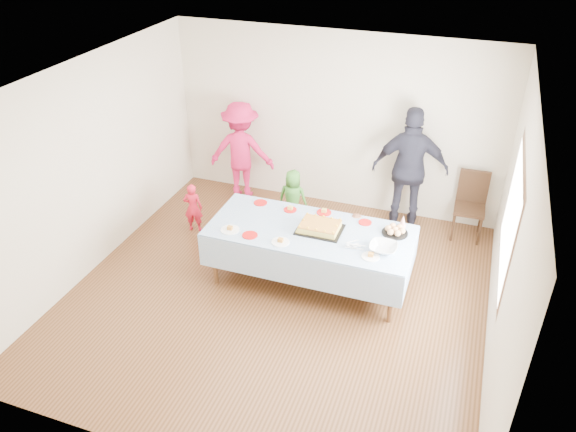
# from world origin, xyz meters

# --- Properties ---
(ground) EXTENTS (5.00, 5.00, 0.00)m
(ground) POSITION_xyz_m (0.00, 0.00, 0.00)
(ground) COLOR #4A2D15
(ground) RESTS_ON ground
(room_walls) EXTENTS (5.04, 5.04, 2.72)m
(room_walls) POSITION_xyz_m (0.05, 0.00, 1.77)
(room_walls) COLOR beige
(room_walls) RESTS_ON ground
(party_table) EXTENTS (2.50, 1.10, 0.78)m
(party_table) POSITION_xyz_m (0.29, 0.38, 0.72)
(party_table) COLOR brown
(party_table) RESTS_ON ground
(birthday_cake) EXTENTS (0.55, 0.42, 0.10)m
(birthday_cake) POSITION_xyz_m (0.40, 0.42, 0.83)
(birthday_cake) COLOR black
(birthday_cake) RESTS_ON party_table
(rolls_tray) EXTENTS (0.32, 0.32, 0.10)m
(rolls_tray) POSITION_xyz_m (1.28, 0.65, 0.82)
(rolls_tray) COLOR black
(rolls_tray) RESTS_ON party_table
(punch_bowl) EXTENTS (0.33, 0.33, 0.08)m
(punch_bowl) POSITION_xyz_m (1.22, 0.24, 0.82)
(punch_bowl) COLOR silver
(punch_bowl) RESTS_ON party_table
(party_hat) EXTENTS (0.09, 0.09, 0.15)m
(party_hat) POSITION_xyz_m (1.34, 0.84, 0.86)
(party_hat) COLOR silver
(party_hat) RESTS_ON party_table
(fork_pile) EXTENTS (0.24, 0.18, 0.07)m
(fork_pile) POSITION_xyz_m (0.91, 0.20, 0.81)
(fork_pile) COLOR white
(fork_pile) RESTS_ON party_table
(plate_red_far_a) EXTENTS (0.18, 0.18, 0.01)m
(plate_red_far_a) POSITION_xyz_m (-0.53, 0.79, 0.79)
(plate_red_far_a) COLOR red
(plate_red_far_a) RESTS_ON party_table
(plate_red_far_b) EXTENTS (0.17, 0.17, 0.01)m
(plate_red_far_b) POSITION_xyz_m (-0.10, 0.75, 0.79)
(plate_red_far_b) COLOR red
(plate_red_far_b) RESTS_ON party_table
(plate_red_far_c) EXTENTS (0.19, 0.19, 0.01)m
(plate_red_far_c) POSITION_xyz_m (0.33, 0.83, 0.79)
(plate_red_far_c) COLOR red
(plate_red_far_c) RESTS_ON party_table
(plate_red_far_d) EXTENTS (0.17, 0.17, 0.01)m
(plate_red_far_d) POSITION_xyz_m (0.88, 0.77, 0.79)
(plate_red_far_d) COLOR red
(plate_red_far_d) RESTS_ON party_table
(plate_red_near) EXTENTS (0.19, 0.19, 0.01)m
(plate_red_near) POSITION_xyz_m (-0.36, 0.02, 0.79)
(plate_red_near) COLOR red
(plate_red_near) RESTS_ON party_table
(plate_white_left) EXTENTS (0.23, 0.23, 0.01)m
(plate_white_left) POSITION_xyz_m (-0.63, 0.05, 0.79)
(plate_white_left) COLOR white
(plate_white_left) RESTS_ON party_table
(plate_white_mid) EXTENTS (0.22, 0.22, 0.01)m
(plate_white_mid) POSITION_xyz_m (0.04, 0.01, 0.79)
(plate_white_mid) COLOR white
(plate_white_mid) RESTS_ON party_table
(plate_white_right) EXTENTS (0.21, 0.21, 0.01)m
(plate_white_right) POSITION_xyz_m (1.11, 0.07, 0.79)
(plate_white_right) COLOR white
(plate_white_right) RESTS_ON party_table
(dining_chair) EXTENTS (0.43, 0.43, 0.97)m
(dining_chair) POSITION_xyz_m (2.10, 2.23, 0.54)
(dining_chair) COLOR black
(dining_chair) RESTS_ON ground
(toddler_left) EXTENTS (0.31, 0.24, 0.75)m
(toddler_left) POSITION_xyz_m (-1.67, 1.00, 0.38)
(toddler_left) COLOR red
(toddler_left) RESTS_ON ground
(toddler_mid) EXTENTS (0.44, 0.29, 0.90)m
(toddler_mid) POSITION_xyz_m (-0.36, 1.60, 0.45)
(toddler_mid) COLOR #3A7F2A
(toddler_mid) RESTS_ON ground
(toddler_right) EXTENTS (0.46, 0.41, 0.80)m
(toddler_right) POSITION_xyz_m (0.73, 0.91, 0.40)
(toddler_right) COLOR tan
(toddler_right) RESTS_ON ground
(adult_left) EXTENTS (1.11, 0.76, 1.59)m
(adult_left) POSITION_xyz_m (-1.42, 2.20, 0.79)
(adult_left) COLOR #D01A50
(adult_left) RESTS_ON ground
(adult_right) EXTENTS (1.13, 0.60, 1.83)m
(adult_right) POSITION_xyz_m (1.20, 2.20, 0.91)
(adult_right) COLOR #282837
(adult_right) RESTS_ON ground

